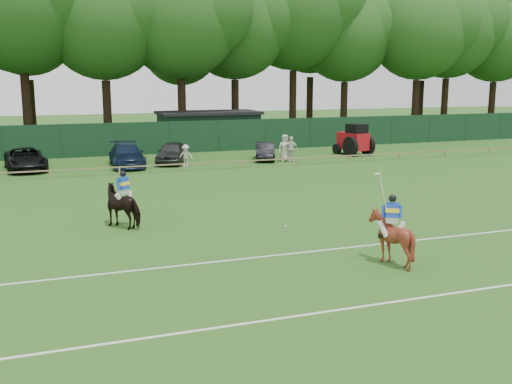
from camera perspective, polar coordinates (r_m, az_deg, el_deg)
name	(u,v)px	position (r m, az deg, el deg)	size (l,w,h in m)	color
ground	(272,247)	(21.20, 1.49, -5.26)	(160.00, 160.00, 0.00)	#1E4C14
horse_dark	(124,206)	(24.44, -12.43, -1.27)	(0.92, 2.01, 1.70)	black
horse_chestnut	(391,238)	(19.61, 12.72, -4.27)	(1.39, 1.56, 1.72)	maroon
suv_black	(26,159)	(41.06, -21.09, 2.93)	(2.35, 5.09, 1.42)	black
sedan_navy	(127,155)	(40.86, -12.21, 3.45)	(2.12, 5.21, 1.51)	#122038
hatch_grey	(172,153)	(41.81, -8.01, 3.74)	(1.77, 4.39, 1.50)	#2F2E31
estate_black	(265,151)	(43.08, 0.86, 3.89)	(1.32, 3.79, 1.25)	black
spectator_left	(186,156)	(40.10, -6.72, 3.45)	(0.95, 0.55, 1.47)	beige
spectator_mid	(291,149)	(42.13, 3.34, 4.10)	(1.06, 0.44, 1.80)	silver
spectator_right	(285,148)	(42.37, 2.77, 4.21)	(0.93, 0.61, 1.91)	silver
rider_dark	(124,187)	(24.29, -12.48, 0.46)	(0.81, 0.71, 1.41)	silver
rider_chestnut	(392,214)	(19.42, 12.81, -2.10)	(0.88, 0.80, 2.05)	silver
polo_ball	(285,226)	(23.91, 2.82, -3.28)	(0.09, 0.09, 0.09)	silver
pitch_lines	(314,278)	(18.14, 5.56, -8.12)	(60.00, 5.10, 0.01)	silver
pitch_rail	(168,165)	(38.09, -8.42, 2.57)	(62.10, 0.10, 0.50)	#997F5B
perimeter_fence	(143,138)	(46.78, -10.67, 5.04)	(92.08, 0.08, 2.50)	#14351E
utility_shed	(209,129)	(50.95, -4.54, 5.99)	(8.40, 4.40, 3.04)	#14331E
tree_row	(151,143)	(55.09, -9.93, 4.62)	(96.00, 12.00, 21.00)	#26561C
tractor	(354,140)	(46.43, 9.35, 4.89)	(2.42, 3.16, 2.39)	red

